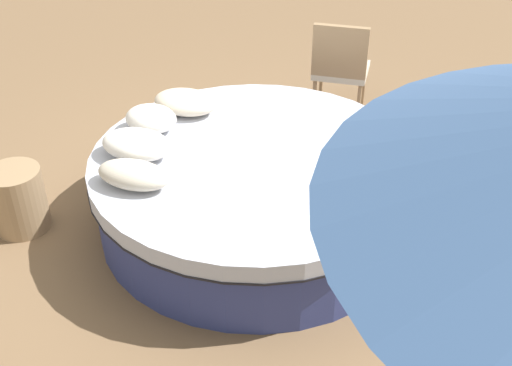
# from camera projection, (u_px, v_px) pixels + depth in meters

# --- Properties ---
(ground_plane) EXTENTS (16.00, 16.00, 0.00)m
(ground_plane) POSITION_uv_depth(u_px,v_px,m) (256.00, 221.00, 5.04)
(ground_plane) COLOR brown
(round_bed) EXTENTS (2.47, 2.47, 0.59)m
(round_bed) POSITION_uv_depth(u_px,v_px,m) (256.00, 189.00, 4.87)
(round_bed) COLOR navy
(round_bed) RESTS_ON ground_plane
(throw_pillow_0) EXTENTS (0.53, 0.38, 0.17)m
(throw_pillow_0) POSITION_uv_depth(u_px,v_px,m) (185.00, 102.00, 5.24)
(throw_pillow_0) COLOR beige
(throw_pillow_0) RESTS_ON round_bed
(throw_pillow_1) EXTENTS (0.41, 0.33, 0.20)m
(throw_pillow_1) POSITION_uv_depth(u_px,v_px,m) (151.00, 119.00, 4.98)
(throw_pillow_1) COLOR white
(throw_pillow_1) RESTS_ON round_bed
(throw_pillow_2) EXTENTS (0.53, 0.36, 0.19)m
(throw_pillow_2) POSITION_uv_depth(u_px,v_px,m) (136.00, 144.00, 4.66)
(throw_pillow_2) COLOR white
(throw_pillow_2) RESTS_ON round_bed
(throw_pillow_3) EXTENTS (0.52, 0.29, 0.17)m
(throw_pillow_3) POSITION_uv_depth(u_px,v_px,m) (134.00, 175.00, 4.35)
(throw_pillow_3) COLOR beige
(throw_pillow_3) RESTS_ON round_bed
(patio_chair) EXTENTS (0.57, 0.55, 0.98)m
(patio_chair) POSITION_uv_depth(u_px,v_px,m) (340.00, 64.00, 6.18)
(patio_chair) COLOR #997A56
(patio_chair) RESTS_ON ground_plane
(side_table) EXTENTS (0.41, 0.41, 0.51)m
(side_table) POSITION_uv_depth(u_px,v_px,m) (18.00, 199.00, 4.84)
(side_table) COLOR #997A56
(side_table) RESTS_ON ground_plane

